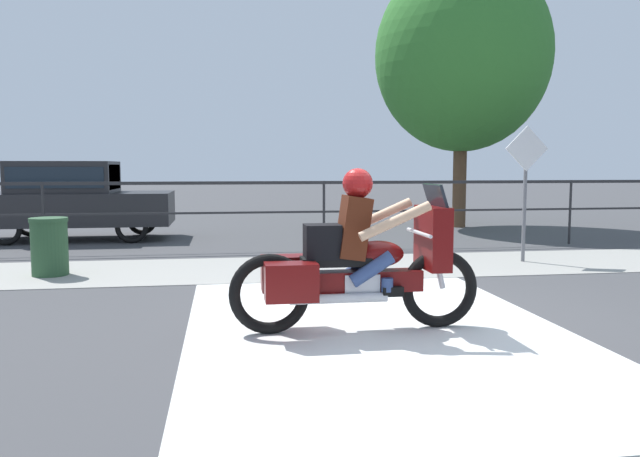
# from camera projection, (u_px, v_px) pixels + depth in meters

# --- Properties ---
(ground_plane) EXTENTS (120.00, 120.00, 0.00)m
(ground_plane) POSITION_uv_depth(u_px,v_px,m) (409.00, 318.00, 6.52)
(ground_plane) COLOR #424244
(sidewalk_band) EXTENTS (44.00, 2.40, 0.01)m
(sidewalk_band) POSITION_uv_depth(u_px,v_px,m) (346.00, 267.00, 9.86)
(sidewalk_band) COLOR #99968E
(sidewalk_band) RESTS_ON ground
(crosswalk_band) EXTENTS (3.65, 6.00, 0.01)m
(crosswalk_band) POSITION_uv_depth(u_px,v_px,m) (372.00, 324.00, 6.25)
(crosswalk_band) COLOR silver
(crosswalk_band) RESTS_ON ground
(fence_railing) EXTENTS (36.00, 0.05, 1.31)m
(fence_railing) POSITION_uv_depth(u_px,v_px,m) (324.00, 196.00, 11.91)
(fence_railing) COLOR #232326
(fence_railing) RESTS_ON ground
(motorcycle) EXTENTS (2.44, 0.76, 1.57)m
(motorcycle) POSITION_uv_depth(u_px,v_px,m) (356.00, 261.00, 5.97)
(motorcycle) COLOR black
(motorcycle) RESTS_ON ground
(parked_car) EXTENTS (3.97, 1.79, 1.69)m
(parked_car) POSITION_uv_depth(u_px,v_px,m) (73.00, 196.00, 13.39)
(parked_car) COLOR #232326
(parked_car) RESTS_ON ground
(trash_bin) EXTENTS (0.53, 0.53, 0.85)m
(trash_bin) POSITION_uv_depth(u_px,v_px,m) (49.00, 247.00, 9.02)
(trash_bin) COLOR #284C2D
(trash_bin) RESTS_ON ground
(street_sign) EXTENTS (0.74, 0.06, 2.24)m
(street_sign) POSITION_uv_depth(u_px,v_px,m) (526.00, 176.00, 10.22)
(street_sign) COLOR slate
(street_sign) RESTS_ON ground
(tree_behind_sign) EXTENTS (4.45, 4.45, 6.86)m
(tree_behind_sign) POSITION_uv_depth(u_px,v_px,m) (462.00, 56.00, 15.90)
(tree_behind_sign) COLOR brown
(tree_behind_sign) RESTS_ON ground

